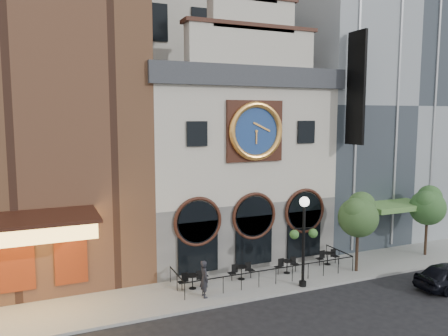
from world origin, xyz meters
TOP-DOWN VIEW (x-y plane):
  - ground at (0.00, 0.00)m, footprint 120.00×120.00m
  - sidewalk at (0.00, 2.50)m, footprint 44.00×5.00m
  - clock_building at (0.00, 7.82)m, footprint 12.60×8.78m
  - theater_building at (-13.00, 9.96)m, footprint 14.00×15.60m
  - retail_building at (12.99, 9.99)m, footprint 14.00×14.40m
  - cafe_railing at (0.00, 2.50)m, footprint 10.60×2.60m
  - bistro_0 at (-4.45, 2.44)m, footprint 1.58×0.68m
  - bistro_1 at (-1.43, 2.63)m, footprint 1.58×0.68m
  - bistro_2 at (1.49, 2.47)m, footprint 1.58×0.68m
  - bistro_3 at (4.64, 2.77)m, footprint 1.58×0.68m
  - pedestrian at (-4.24, 1.19)m, footprint 0.48×0.72m
  - lamppost at (1.23, 0.40)m, footprint 1.58×0.70m
  - tree_left at (5.58, 1.18)m, footprint 2.47×2.38m
  - tree_right at (11.91, 1.81)m, footprint 2.42×2.33m

SIDE VIEW (x-z plane):
  - ground at x=0.00m, z-range 0.00..0.00m
  - sidewalk at x=0.00m, z-range 0.00..0.15m
  - cafe_railing at x=0.00m, z-range 0.15..1.05m
  - bistro_0 at x=-4.45m, z-range 0.16..1.06m
  - bistro_1 at x=-1.43m, z-range 0.16..1.06m
  - bistro_2 at x=1.49m, z-range 0.16..1.06m
  - bistro_3 at x=4.64m, z-range 0.16..1.06m
  - pedestrian at x=-4.24m, z-range 0.15..2.08m
  - lamppost at x=1.23m, z-range 0.74..5.72m
  - tree_right at x=11.91m, z-range 1.24..5.91m
  - tree_left at x=5.58m, z-range 1.26..6.02m
  - clock_building at x=0.00m, z-range -2.64..16.01m
  - retail_building at x=12.99m, z-range 0.14..20.14m
  - theater_building at x=-13.00m, z-range 0.10..25.10m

